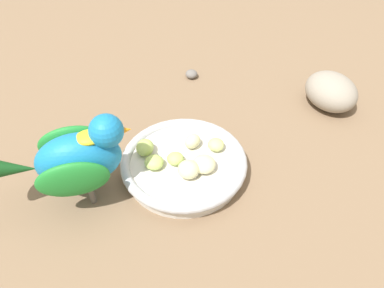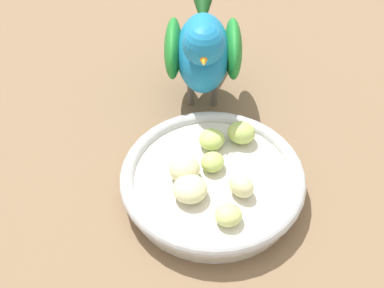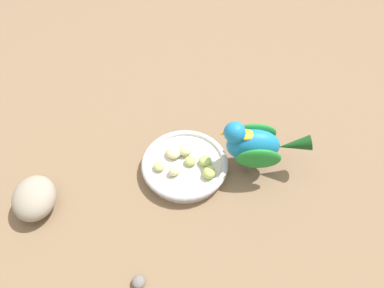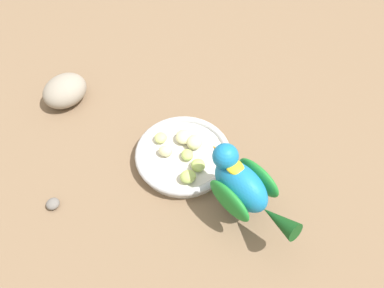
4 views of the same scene
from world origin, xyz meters
The scene contains 12 objects.
ground_plane centered at (0.00, 0.00, 0.00)m, with size 4.00×4.00×0.00m, color #7A6047.
feeding_bowl centered at (0.00, 0.00, 0.02)m, with size 0.20×0.20×0.03m.
apple_piece_0 centered at (-0.05, 0.00, 0.03)m, with size 0.03×0.03×0.02m, color #B2CC66.
apple_piece_1 centered at (0.03, -0.02, 0.04)m, with size 0.04×0.04×0.02m, color beige.
apple_piece_2 centered at (-0.06, 0.03, 0.04)m, with size 0.03×0.03×0.02m, color #B2CC66.
apple_piece_3 centered at (-0.01, 0.00, 0.03)m, with size 0.03×0.03×0.02m, color #B2CC66.
apple_piece_4 centered at (0.00, -0.03, 0.04)m, with size 0.03×0.03×0.03m, color beige.
apple_piece_5 centered at (0.06, 0.01, 0.03)m, with size 0.03×0.03×0.02m, color #C6D17A.
apple_piece_6 centered at (0.02, 0.03, 0.04)m, with size 0.03×0.02×0.02m, color beige.
parrot centered at (-0.16, -0.01, 0.08)m, with size 0.21×0.10×0.15m.
rock_large centered at (0.32, 0.10, 0.03)m, with size 0.11×0.09×0.07m, color gray.
pebble_0 centered at (0.08, 0.27, 0.01)m, with size 0.03×0.03×0.02m, color slate.
Camera 4 is at (-0.36, 0.28, 0.66)m, focal length 34.66 mm.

